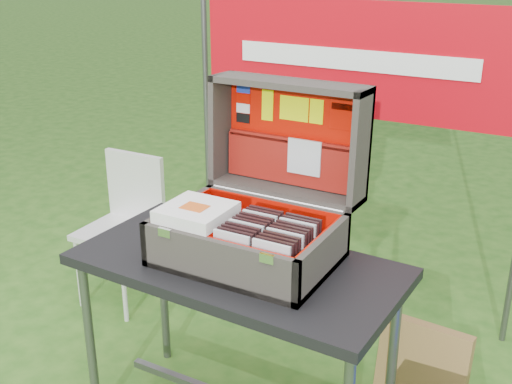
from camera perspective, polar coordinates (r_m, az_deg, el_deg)
The scene contains 82 objects.
table at distance 2.52m, azimuth -1.57°, elevation -13.67°, with size 1.19×0.59×0.74m, color black, non-canonical shape.
table_top at distance 2.34m, azimuth -1.66°, elevation -6.60°, with size 1.19×0.59×0.04m, color black.
table_leg_fl at distance 2.66m, azimuth -14.51°, elevation -12.96°, with size 0.04×0.04×0.70m, color #59595B.
table_leg_bl at distance 2.96m, azimuth -8.23°, elevation -8.68°, with size 0.04×0.04×0.70m, color #59595B.
table_leg_br at distance 2.55m, azimuth 12.05°, elevation -14.44°, with size 0.04×0.04×0.70m, color #59595B.
suitcase at distance 2.27m, azimuth -0.05°, elevation 1.29°, with size 0.61×0.60×0.60m, color #555048, non-canonical shape.
suitcase_base_bottom at distance 2.33m, azimuth -0.77°, elevation -5.82°, with size 0.61×0.44×0.02m, color #555048.
suitcase_base_wall_front at distance 2.14m, azimuth -3.56°, elevation -6.34°, with size 0.61×0.02×0.16m, color #555048.
suitcase_base_wall_back at distance 2.47m, azimuth 1.62°, elevation -2.45°, with size 0.61×0.02×0.16m, color #555048.
suitcase_base_wall_left at distance 2.45m, azimuth -6.79°, elevation -2.79°, with size 0.02×0.44×0.16m, color #555048.
suitcase_base_wall_right at distance 2.18m, azimuth 5.99°, elevation -5.86°, with size 0.02×0.44×0.16m, color #555048.
suitcase_liner_floor at distance 2.33m, azimuth -0.77°, elevation -5.49°, with size 0.57×0.39×0.01m, color red.
suitcase_latch_left at distance 2.21m, azimuth -8.11°, elevation -3.59°, with size 0.05×0.01×0.03m, color silver.
suitcase_latch_right at distance 2.01m, azimuth 0.99°, elevation -5.93°, with size 0.05×0.01×0.03m, color silver.
suitcase_hinge at distance 2.45m, azimuth 1.77°, elevation -0.59°, with size 0.02×0.02×0.55m, color silver.
suitcase_lid_back at distance 2.51m, azimuth 3.53°, elevation 5.13°, with size 0.61×0.44×0.02m, color #555048.
suitcase_lid_rim_far at distance 2.41m, azimuth 2.98°, elevation 9.58°, with size 0.61×0.02×0.16m, color #555048.
suitcase_lid_rim_near at distance 2.51m, azimuth 2.65°, elevation 0.21°, with size 0.61×0.02×0.16m, color #555048.
suitcase_lid_rim_left at distance 2.59m, azimuth -3.07°, elevation 5.70°, with size 0.02×0.44×0.16m, color #555048.
suitcase_lid_rim_right at distance 2.34m, azimuth 9.30°, elevation 3.75°, with size 0.02×0.44×0.16m, color #555048.
suitcase_lid_liner at distance 2.50m, azimuth 3.37°, elevation 5.06°, with size 0.56×0.39×0.01m, color red.
suitcase_liner_wall_front at distance 2.15m, azimuth -3.35°, elevation -5.89°, with size 0.57×0.01×0.14m, color red.
suitcase_liner_wall_back at distance 2.45m, azimuth 1.46°, elevation -2.32°, with size 0.57×0.01×0.14m, color red.
suitcase_liner_wall_left at distance 2.44m, azimuth -6.51°, elevation -2.60°, with size 0.01×0.39×0.14m, color red.
suitcase_liner_wall_right at distance 2.18m, azimuth 5.64°, elevation -5.50°, with size 0.01×0.39×0.14m, color red.
suitcase_lid_pocket at distance 2.51m, azimuth 3.10°, elevation 2.71°, with size 0.55×0.18×0.03m, color maroon.
suitcase_pocket_edge at distance 2.48m, azimuth 3.11°, elevation 4.62°, with size 0.54×0.02×0.02m, color maroon.
suitcase_pocket_cd at distance 2.46m, azimuth 4.32°, elevation 3.10°, with size 0.14×0.14×0.01m, color silver.
lid_sticker_cc_a at distance 2.56m, azimuth -1.13°, elevation 9.20°, with size 0.06×0.04×0.00m, color #1933B2.
lid_sticker_cc_b at distance 2.57m, azimuth -1.14°, elevation 8.33°, with size 0.06×0.04×0.00m, color #B80D00.
lid_sticker_cc_c at distance 2.58m, azimuth -1.15°, elevation 7.45°, with size 0.06×0.04×0.00m, color white.
lid_sticker_cc_d at distance 2.59m, azimuth -1.16°, elevation 6.59°, with size 0.06×0.04×0.00m, color black.
lid_card_neon_tall at distance 2.52m, azimuth 1.03°, elevation 7.72°, with size 0.05×0.12×0.00m, color #D9EC04.
lid_card_neon_main at distance 2.47m, azimuth 3.41°, elevation 7.41°, with size 0.12×0.09×0.00m, color #D9EC04.
lid_card_neon_small at distance 2.43m, azimuth 5.40°, elevation 7.13°, with size 0.05×0.09×0.00m, color #D9EC04.
lid_sticker_band at distance 2.39m, azimuth 7.81°, elevation 6.79°, with size 0.11×0.11×0.00m, color #B80D00.
lid_sticker_band_bar at distance 2.39m, azimuth 7.86°, elevation 7.49°, with size 0.10×0.02×0.00m, color black.
cd_left_0 at distance 2.14m, azimuth -2.17°, elevation -5.57°, with size 0.14×0.01×0.16m, color silver.
cd_left_1 at distance 2.16m, azimuth -1.83°, elevation -5.32°, with size 0.14×0.01×0.16m, color black.
cd_left_2 at distance 2.18m, azimuth -1.51°, elevation -5.07°, with size 0.14×0.01×0.16m, color black.
cd_left_3 at distance 2.20m, azimuth -1.19°, elevation -4.83°, with size 0.14×0.01×0.16m, color black.
cd_left_4 at distance 2.22m, azimuth -0.87°, elevation -4.59°, with size 0.14×0.01×0.16m, color silver.
cd_left_5 at distance 2.23m, azimuth -0.56°, elevation -4.35°, with size 0.14×0.01×0.16m, color black.
cd_left_6 at distance 2.25m, azimuth -0.26°, elevation -4.12°, with size 0.14×0.01×0.16m, color black.
cd_left_7 at distance 2.27m, azimuth 0.04°, elevation -3.89°, with size 0.14×0.01×0.16m, color black.
cd_left_8 at distance 2.29m, azimuth 0.34°, elevation -3.67°, with size 0.14×0.01×0.16m, color silver.
cd_left_9 at distance 2.31m, azimuth 0.63°, elevation -3.45°, with size 0.14×0.01×0.16m, color black.
cd_left_10 at distance 2.33m, azimuth 0.91°, elevation -3.23°, with size 0.14×0.01×0.16m, color black.
cd_right_0 at distance 2.08m, azimuth 1.36°, elevation -6.47°, with size 0.14×0.01×0.16m, color silver.
cd_right_1 at distance 2.10m, azimuth 1.67°, elevation -6.20°, with size 0.14×0.01×0.16m, color black.
cd_right_2 at distance 2.11m, azimuth 1.97°, elevation -5.93°, with size 0.14×0.01×0.16m, color black.
cd_right_3 at distance 2.13m, azimuth 2.27°, elevation -5.67°, with size 0.14×0.01×0.16m, color black.
cd_right_4 at distance 2.15m, azimuth 2.56°, elevation -5.42°, with size 0.14×0.01×0.16m, color silver.
cd_right_5 at distance 2.17m, azimuth 2.85°, elevation -5.17°, with size 0.14×0.01×0.16m, color black.
cd_right_6 at distance 2.19m, azimuth 3.13°, elevation -4.92°, with size 0.14×0.01×0.16m, color black.
cd_right_7 at distance 2.21m, azimuth 3.41°, elevation -4.68°, with size 0.14×0.01×0.16m, color black.
cd_right_8 at distance 2.23m, azimuth 3.68°, elevation -4.44°, with size 0.14×0.01×0.16m, color silver.
cd_right_9 at distance 2.25m, azimuth 3.95°, elevation -4.21°, with size 0.14×0.01×0.16m, color black.
cd_right_10 at distance 2.27m, azimuth 4.21°, elevation -3.98°, with size 0.14×0.01×0.16m, color black.
songbook_0 at distance 2.28m, azimuth -5.29°, elevation -2.26°, with size 0.23×0.23×0.01m, color white.
songbook_1 at distance 2.28m, azimuth -5.30°, elevation -2.15°, with size 0.23×0.23×0.01m, color white.
songbook_2 at distance 2.28m, azimuth -5.30°, elevation -2.03°, with size 0.23×0.23×0.01m, color white.
songbook_3 at distance 2.28m, azimuth -5.31°, elevation -1.92°, with size 0.23×0.23×0.01m, color white.
songbook_4 at distance 2.27m, azimuth -5.31°, elevation -1.80°, with size 0.23×0.23×0.01m, color white.
songbook_5 at distance 2.27m, azimuth -5.31°, elevation -1.68°, with size 0.23×0.23×0.01m, color white.
songbook_6 at distance 2.27m, azimuth -5.32°, elevation -1.57°, with size 0.23×0.23×0.01m, color white.
songbook_7 at distance 2.27m, azimuth -5.32°, elevation -1.45°, with size 0.23×0.23×0.01m, color white.
songbook_8 at distance 2.27m, azimuth -5.33°, elevation -1.34°, with size 0.23×0.23×0.01m, color white.
songbook_graphic at distance 2.26m, azimuth -5.47°, elevation -1.33°, with size 0.09×0.07×0.00m, color #D85919.
chair at distance 3.44m, azimuth -12.21°, elevation -3.65°, with size 0.36×0.40×0.79m, color silver, non-canonical shape.
chair_seat at distance 3.44m, azimuth -12.22°, elevation -3.52°, with size 0.36×0.36×0.03m, color silver.
chair_backrest at distance 3.48m, azimuth -10.64°, elevation 0.46°, with size 0.36×0.03×0.38m, color silver.
chair_leg_fl at distance 3.52m, azimuth -15.49°, elevation -6.86°, with size 0.02×0.02×0.40m, color silver.
chair_leg_fr at distance 3.34m, azimuth -11.66°, elevation -8.19°, with size 0.02×0.02×0.40m, color silver.
chair_leg_bl at distance 3.72m, azimuth -12.24°, elevation -5.00°, with size 0.02×0.02×0.40m, color silver.
chair_leg_br at distance 3.54m, azimuth -8.46°, elevation -6.13°, with size 0.02×0.02×0.40m, color silver.
chair_upright_left at distance 3.58m, azimuth -12.53°, elevation 0.74°, with size 0.02×0.02×0.38m, color silver.
chair_upright_right at distance 3.39m, azimuth -8.63°, elevation -0.13°, with size 0.02×0.02×0.38m, color silver.
cardboard_box at distance 2.80m, azimuth 14.52°, elevation -14.95°, with size 0.37×0.06×0.39m, color olive.
banner_post_left at distance 3.64m, azimuth -4.38°, elevation 5.77°, with size 0.03×0.03×1.70m, color #59595B.
banner at distance 3.15m, azimuth 8.58°, elevation 11.58°, with size 1.60×0.01×0.55m, color #B10410.
banner_text at distance 3.14m, azimuth 8.50°, elevation 11.55°, with size 1.20×0.00×0.10m, color white.
Camera 1 is at (1.09, -1.82, 1.81)m, focal length 45.00 mm.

